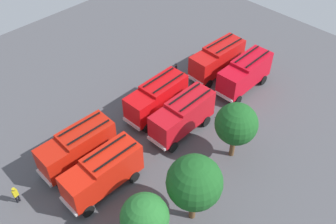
{
  "coord_description": "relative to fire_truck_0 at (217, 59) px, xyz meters",
  "views": [
    {
      "loc": [
        19.91,
        19.9,
        27.35
      ],
      "look_at": [
        0.0,
        0.0,
        1.4
      ],
      "focal_mm": 40.55,
      "sensor_mm": 36.0,
      "label": 1
    }
  ],
  "objects": [
    {
      "name": "ground_plane",
      "position": [
        9.9,
        1.81,
        -2.15
      ],
      "size": [
        56.37,
        56.37,
        0.0
      ],
      "primitive_type": "plane",
      "color": "#4C4C51"
    },
    {
      "name": "fire_truck_0",
      "position": [
        0.0,
        0.0,
        0.0
      ],
      "size": [
        7.28,
        2.96,
        3.88
      ],
      "rotation": [
        0.0,
        0.0,
        -0.03
      ],
      "color": "red",
      "rests_on": "ground"
    },
    {
      "name": "fire_truck_1",
      "position": [
        9.72,
        0.02,
        0.0
      ],
      "size": [
        7.27,
        2.94,
        3.88
      ],
      "rotation": [
        0.0,
        0.0,
        0.03
      ],
      "color": "red",
      "rests_on": "ground"
    },
    {
      "name": "fire_truck_2",
      "position": [
        19.45,
        -0.08,
        0.0
      ],
      "size": [
        7.25,
        2.87,
        3.88
      ],
      "rotation": [
        0.0,
        0.0,
        -0.02
      ],
      "color": "red",
      "rests_on": "ground"
    },
    {
      "name": "fire_truck_3",
      "position": [
        -0.04,
        3.89,
        0.0
      ],
      "size": [
        7.25,
        2.88,
        3.88
      ],
      "rotation": [
        0.0,
        0.0,
        0.02
      ],
      "color": "red",
      "rests_on": "ground"
    },
    {
      "name": "fire_truck_4",
      "position": [
        9.77,
        3.69,
        0.0
      ],
      "size": [
        7.25,
        2.87,
        3.88
      ],
      "rotation": [
        0.0,
        0.0,
        0.02
      ],
      "color": "red",
      "rests_on": "ground"
    },
    {
      "name": "fire_truck_5",
      "position": [
        19.58,
        3.77,
        0.0
      ],
      "size": [
        7.22,
        2.8,
        3.88
      ],
      "rotation": [
        0.0,
        0.0,
        -0.01
      ],
      "color": "red",
      "rests_on": "ground"
    },
    {
      "name": "firefighter_0",
      "position": [
        25.68,
        -0.3,
        -1.15
      ],
      "size": [
        0.45,
        0.29,
        1.78
      ],
      "rotation": [
        0.0,
        0.0,
        4.83
      ],
      "color": "black",
      "rests_on": "ground"
    },
    {
      "name": "firefighter_1",
      "position": [
        3.77,
        -3.0,
        -1.11
      ],
      "size": [
        0.45,
        0.48,
        1.83
      ],
      "rotation": [
        0.0,
        0.0,
        2.47
      ],
      "color": "black",
      "rests_on": "ground"
    },
    {
      "name": "tree_0",
      "position": [
        8.77,
        9.18,
        1.86
      ],
      "size": [
        3.85,
        3.85,
        5.97
      ],
      "color": "brown",
      "rests_on": "ground"
    },
    {
      "name": "tree_1",
      "position": [
        16.34,
        11.03,
        2.34
      ],
      "size": [
        4.31,
        4.31,
        6.68
      ],
      "color": "brown",
      "rests_on": "ground"
    },
    {
      "name": "tree_2",
      "position": [
        20.62,
        10.2,
        1.56
      ],
      "size": [
        3.56,
        3.56,
        5.51
      ],
      "color": "brown",
      "rests_on": "ground"
    },
    {
      "name": "traffic_cone_0",
      "position": [
        5.66,
        5.31,
        -1.84
      ],
      "size": [
        0.44,
        0.44,
        0.64
      ],
      "primitive_type": "cone",
      "color": "#F2600C",
      "rests_on": "ground"
    },
    {
      "name": "traffic_cone_1",
      "position": [
        3.09,
        -2.2,
        -1.78
      ],
      "size": [
        0.52,
        0.52,
        0.74
      ],
      "primitive_type": "cone",
      "color": "#F2600C",
      "rests_on": "ground"
    }
  ]
}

